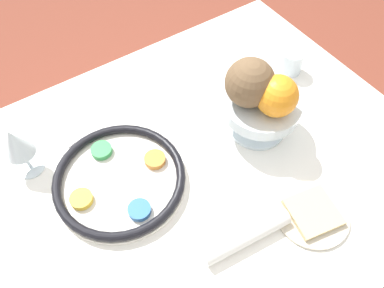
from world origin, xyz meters
name	(u,v)px	position (x,y,z in m)	size (l,w,h in m)	color
ground_plane	(188,268)	(0.00, 0.00, 0.00)	(8.00, 8.00, 0.00)	brown
dining_table	(187,232)	(0.00, 0.00, 0.36)	(1.12, 0.84, 0.71)	white
seder_plate	(120,179)	(-0.14, 0.06, 0.73)	(0.29, 0.29, 0.03)	silver
wine_glass	(16,144)	(-0.29, 0.20, 0.80)	(0.07, 0.07, 0.13)	silver
fruit_stand	(261,109)	(0.21, 0.01, 0.78)	(0.18, 0.18, 0.10)	silver
orange_fruit	(277,96)	(0.22, -0.03, 0.86)	(0.09, 0.09, 0.09)	orange
coconut	(250,83)	(0.19, 0.03, 0.87)	(0.11, 0.11, 0.11)	brown
bread_plate	(312,213)	(0.16, -0.24, 0.72)	(0.16, 0.16, 0.02)	beige
napkin_roll	(246,236)	(0.01, -0.20, 0.73)	(0.19, 0.06, 0.04)	white
cup_near	(291,61)	(0.42, 0.11, 0.75)	(0.06, 0.06, 0.07)	silver
fork_left	(50,126)	(-0.21, 0.29, 0.72)	(0.07, 0.17, 0.01)	silver
fork_right	(61,121)	(-0.18, 0.29, 0.72)	(0.06, 0.17, 0.01)	silver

